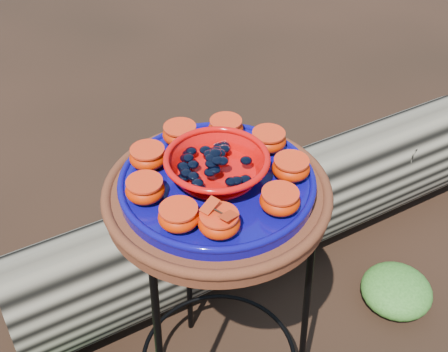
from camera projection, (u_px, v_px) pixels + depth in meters
name	position (u px, v px, depth m)	size (l,w,h in m)	color
plant_stand	(218.00, 310.00, 1.34)	(0.44, 0.44, 0.70)	black
terracotta_saucer	(217.00, 195.00, 1.11)	(0.44, 0.44, 0.04)	#4F2610
cobalt_plate	(217.00, 184.00, 1.09)	(0.38, 0.38, 0.03)	#0C0850
red_bowl	(217.00, 168.00, 1.07)	(0.19, 0.19, 0.05)	red
glass_gems	(217.00, 152.00, 1.04)	(0.15, 0.15, 0.03)	black
orange_half_0	(219.00, 223.00, 0.96)	(0.07, 0.07, 0.04)	#AC3800
orange_half_1	(280.00, 201.00, 1.00)	(0.07, 0.07, 0.04)	#AC3800
orange_half_2	(291.00, 168.00, 1.07)	(0.07, 0.07, 0.04)	#AC3800
orange_half_3	(268.00, 141.00, 1.14)	(0.07, 0.07, 0.04)	#AC3800
orange_half_4	(226.00, 128.00, 1.18)	(0.07, 0.07, 0.04)	#AC3800
orange_half_5	(180.00, 134.00, 1.16)	(0.07, 0.07, 0.04)	#AC3800
orange_half_6	(148.00, 157.00, 1.10)	(0.07, 0.07, 0.04)	#AC3800
orange_half_7	(145.00, 190.00, 1.03)	(0.07, 0.07, 0.04)	#AC3800
orange_half_8	(179.00, 217.00, 0.97)	(0.07, 0.07, 0.04)	#AC3800
butterfly	(219.00, 211.00, 0.94)	(0.07, 0.05, 0.01)	red
driftwood_log	(271.00, 210.00, 1.88)	(1.75, 0.46, 0.33)	black
foliage_right	(397.00, 290.00, 1.76)	(0.22, 0.22, 0.11)	#2A6019
foliage_back	(136.00, 259.00, 1.84)	(0.29, 0.29, 0.14)	#2A6019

